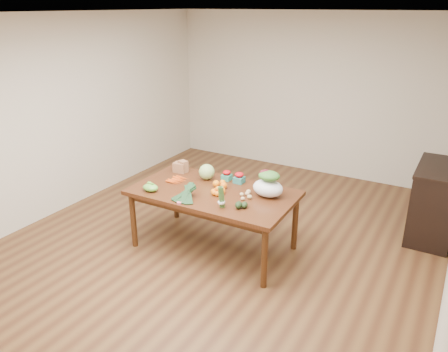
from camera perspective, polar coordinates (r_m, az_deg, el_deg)
The scene contains 26 objects.
floor at distance 5.54m, azimuth -0.20°, elevation -8.62°, with size 6.00×6.00×0.00m, color brown.
ceiling at distance 4.79m, azimuth -0.24°, elevation 20.55°, with size 5.00×6.00×0.02m, color white.
room_walls at distance 5.00m, azimuth -0.21°, elevation 4.89°, with size 5.02×6.02×2.70m.
dining_table at distance 5.26m, azimuth -1.36°, elevation -5.71°, with size 1.89×1.05×0.75m, color #4D2212.
cabinet at distance 6.09m, azimuth 25.81°, elevation -3.05°, with size 0.52×1.02×0.94m, color black.
dish_towel at distance 5.99m, azimuth 23.40°, elevation -2.21°, with size 0.02×0.28×0.45m, color white.
paper_bag at distance 5.67m, azimuth -5.76°, elevation 1.25°, with size 0.22×0.18×0.15m, color #955E42, non-canonical shape.
cabbage at distance 5.40m, azimuth -2.27°, elevation 0.54°, with size 0.19×0.19×0.19m, color #A5CE77.
strawberry_basket_a at distance 5.40m, azimuth 0.36°, elevation -0.02°, with size 0.11×0.11×0.10m, color red, non-canonical shape.
strawberry_basket_b at distance 5.31m, azimuth 1.99°, elevation -0.34°, with size 0.12×0.12×0.11m, color red, non-canonical shape.
orange_a at distance 5.19m, azimuth -1.03°, elevation -1.01°, with size 0.08×0.08×0.08m, color orange.
orange_b at distance 5.24m, azimuth -0.18°, elevation -0.88°, with size 0.07×0.07×0.07m, color orange.
orange_c at distance 5.14m, azimuth -0.05°, elevation -1.25°, with size 0.08×0.08×0.08m, color #EC550E.
mandarin_cluster at distance 4.99m, azimuth -0.82°, elevation -1.86°, with size 0.18×0.18×0.10m, color orange, non-canonical shape.
carrots at distance 5.40m, azimuth -6.02°, elevation -0.53°, with size 0.22×0.24×0.03m, color #D64212, non-canonical shape.
snap_pea_bag at distance 5.15m, azimuth -9.58°, elevation -1.50°, with size 0.19×0.14×0.09m, color #5AB23C.
kale_bunch at distance 4.85m, azimuth -5.24°, elevation -2.32°, with size 0.32×0.40×0.16m, color black, non-canonical shape.
asparagus_bundle at distance 4.64m, azimuth -0.33°, elevation -2.76°, with size 0.08×0.08×0.25m, color #52833C, non-canonical shape.
potato_a at distance 4.96m, azimuth 2.32°, elevation -2.41°, with size 0.05×0.04×0.04m, color #DCB67E.
potato_b at distance 4.85m, azimuth 2.46°, elevation -2.97°, with size 0.05×0.04×0.04m, color tan.
potato_c at distance 4.97m, azimuth 3.07°, elevation -2.32°, with size 0.06×0.05×0.05m, color tan.
potato_d at distance 5.02m, azimuth 3.22°, elevation -2.06°, with size 0.06×0.05×0.05m, color tan.
potato_e at distance 4.89m, azimuth 3.35°, elevation -2.73°, with size 0.06×0.05×0.05m, color tan.
avocado_a at distance 4.66m, azimuth 1.92°, elevation -3.80°, with size 0.07×0.11×0.07m, color black.
avocado_b at distance 4.68m, azimuth 2.70°, elevation -3.79°, with size 0.07×0.10×0.07m, color black.
salad_bag at distance 4.93m, azimuth 5.76°, elevation -1.17°, with size 0.35×0.27×0.27m, color white, non-canonical shape.
Camera 1 is at (2.40, -4.14, 2.78)m, focal length 35.00 mm.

